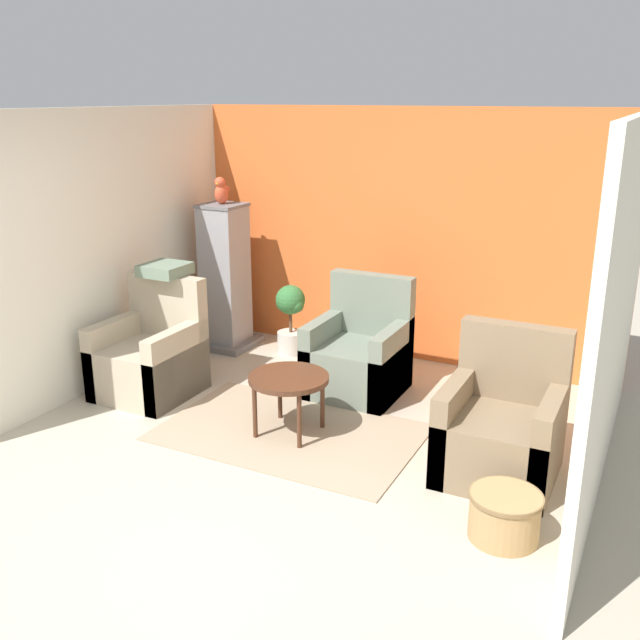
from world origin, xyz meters
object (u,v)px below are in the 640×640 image
object	(u,v)px
coffee_table	(289,382)
armchair_left	(151,358)
potted_plant	(290,314)
armchair_middle	(359,357)
birdcage	(225,279)
parrot	(222,191)
armchair_right	(501,431)
wicker_basket	(505,514)

from	to	relation	value
coffee_table	armchair_left	size ratio (longest dim) A/B	0.61
potted_plant	armchair_middle	bearing A→B (deg)	-30.32
armchair_middle	birdcage	distance (m)	1.83
birdcage	potted_plant	size ratio (longest dim) A/B	2.09
armchair_left	parrot	size ratio (longest dim) A/B	3.72
coffee_table	armchair_right	bearing A→B (deg)	4.29
coffee_table	parrot	size ratio (longest dim) A/B	2.27
armchair_middle	birdcage	bearing A→B (deg)	163.62
armchair_left	armchair_middle	distance (m)	1.81
coffee_table	armchair_left	xyz separation A→B (m)	(-1.46, 0.16, -0.11)
armchair_left	armchair_right	size ratio (longest dim) A/B	1.00
armchair_middle	potted_plant	bearing A→B (deg)	149.68
parrot	potted_plant	world-z (taller)	parrot
armchair_left	birdcage	distance (m)	1.41
potted_plant	wicker_basket	distance (m)	3.47
armchair_right	parrot	bearing A→B (deg)	156.32
armchair_middle	parrot	world-z (taller)	parrot
parrot	potted_plant	xyz separation A→B (m)	(0.71, 0.08, -1.19)
armchair_left	armchair_right	bearing A→B (deg)	-0.68
armchair_left	armchair_right	xyz separation A→B (m)	(3.05, -0.04, 0.00)
armchair_left	potted_plant	xyz separation A→B (m)	(0.60, 1.43, 0.09)
armchair_right	potted_plant	world-z (taller)	armchair_right
armchair_right	birdcage	size ratio (longest dim) A/B	0.68
armchair_middle	potted_plant	distance (m)	1.17
parrot	armchair_right	bearing A→B (deg)	-23.68
armchair_right	wicker_basket	distance (m)	0.79
birdcage	parrot	bearing A→B (deg)	90.00
birdcage	wicker_basket	xyz separation A→B (m)	(3.37, -2.13, -0.55)
armchair_right	potted_plant	size ratio (longest dim) A/B	1.42
armchair_left	parrot	bearing A→B (deg)	94.84
birdcage	wicker_basket	world-z (taller)	birdcage
wicker_basket	parrot	bearing A→B (deg)	147.65
birdcage	wicker_basket	bearing A→B (deg)	-32.32
potted_plant	armchair_right	bearing A→B (deg)	-30.93
armchair_middle	wicker_basket	world-z (taller)	armchair_middle
armchair_left	potted_plant	size ratio (longest dim) A/B	1.42
birdcage	armchair_middle	bearing A→B (deg)	-16.38
armchair_right	armchair_middle	world-z (taller)	same
potted_plant	coffee_table	bearing A→B (deg)	-61.48
birdcage	wicker_basket	size ratio (longest dim) A/B	3.40
armchair_right	armchair_middle	size ratio (longest dim) A/B	1.00
birdcage	potted_plant	world-z (taller)	birdcage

